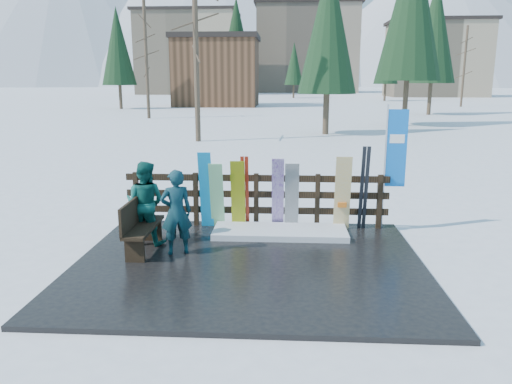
# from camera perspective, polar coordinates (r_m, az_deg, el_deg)

# --- Properties ---
(ground) EXTENTS (700.00, 700.00, 0.00)m
(ground) POSITION_cam_1_polar(r_m,az_deg,el_deg) (8.75, -0.82, -8.49)
(ground) COLOR white
(ground) RESTS_ON ground
(deck) EXTENTS (6.00, 5.00, 0.08)m
(deck) POSITION_cam_1_polar(r_m,az_deg,el_deg) (8.73, -0.82, -8.24)
(deck) COLOR black
(deck) RESTS_ON ground
(fence) EXTENTS (5.60, 0.10, 1.15)m
(fence) POSITION_cam_1_polar(r_m,az_deg,el_deg) (10.63, 0.03, -0.48)
(fence) COLOR black
(fence) RESTS_ON deck
(snow_patch) EXTENTS (2.70, 1.00, 0.12)m
(snow_patch) POSITION_cam_1_polar(r_m,az_deg,el_deg) (10.19, 2.77, -4.57)
(snow_patch) COLOR white
(snow_patch) RESTS_ON deck
(bench) EXTENTS (0.41, 1.50, 0.97)m
(bench) POSITION_cam_1_polar(r_m,az_deg,el_deg) (9.37, -13.16, -3.54)
(bench) COLOR black
(bench) RESTS_ON deck
(snowboard_0) EXTENTS (0.27, 0.37, 1.65)m
(snowboard_0) POSITION_cam_1_polar(r_m,az_deg,el_deg) (10.49, -5.74, 0.21)
(snowboard_0) COLOR #0E8FD5
(snowboard_0) RESTS_ON deck
(snowboard_1) EXTENTS (0.28, 0.39, 1.42)m
(snowboard_1) POSITION_cam_1_polar(r_m,az_deg,el_deg) (10.49, -4.50, -0.43)
(snowboard_1) COLOR white
(snowboard_1) RESTS_ON deck
(snowboard_2) EXTENTS (0.30, 0.29, 1.47)m
(snowboard_2) POSITION_cam_1_polar(r_m,az_deg,el_deg) (10.43, -2.07, -0.32)
(snowboard_2) COLOR #F0F80C
(snowboard_2) RESTS_ON deck
(snowboard_3) EXTENTS (0.25, 0.48, 1.54)m
(snowboard_3) POSITION_cam_1_polar(r_m,az_deg,el_deg) (10.38, 2.51, -0.19)
(snowboard_3) COLOR silver
(snowboard_3) RESTS_ON deck
(snowboard_4) EXTENTS (0.29, 0.29, 1.43)m
(snowboard_4) POSITION_cam_1_polar(r_m,az_deg,el_deg) (10.39, 4.10, -0.51)
(snowboard_4) COLOR black
(snowboard_4) RESTS_ON deck
(snowboard_5) EXTENTS (0.33, 0.24, 1.57)m
(snowboard_5) POSITION_cam_1_polar(r_m,az_deg,el_deg) (10.44, 9.86, -0.20)
(snowboard_5) COLOR silver
(snowboard_5) RESTS_ON deck
(ski_pair_a) EXTENTS (0.16, 0.31, 1.56)m
(ski_pair_a) POSITION_cam_1_polar(r_m,az_deg,el_deg) (10.47, -1.27, -0.01)
(ski_pair_a) COLOR #9E2413
(ski_pair_a) RESTS_ON deck
(ski_pair_b) EXTENTS (0.17, 0.31, 1.78)m
(ski_pair_b) POSITION_cam_1_polar(r_m,az_deg,el_deg) (10.55, 12.23, 0.41)
(ski_pair_b) COLOR black
(ski_pair_b) RESTS_ON deck
(rental_flag) EXTENTS (0.45, 0.04, 2.60)m
(rental_flag) POSITION_cam_1_polar(r_m,az_deg,el_deg) (10.73, 15.46, 4.32)
(rental_flag) COLOR silver
(rental_flag) RESTS_ON deck
(person_front) EXTENTS (0.66, 0.55, 1.55)m
(person_front) POSITION_cam_1_polar(r_m,az_deg,el_deg) (9.02, -9.10, -2.29)
(person_front) COLOR #134B44
(person_front) RESTS_ON deck
(person_back) EXTENTS (0.87, 0.73, 1.60)m
(person_back) POSITION_cam_1_polar(r_m,az_deg,el_deg) (9.70, -12.55, -1.22)
(person_back) COLOR #0F5349
(person_back) RESTS_ON deck
(resort_buildings) EXTENTS (73.00, 87.60, 22.60)m
(resort_buildings) POSITION_cam_1_polar(r_m,az_deg,el_deg) (123.72, 3.70, 15.70)
(resort_buildings) COLOR tan
(resort_buildings) RESTS_ON ground
(trees) EXTENTS (42.04, 68.83, 13.11)m
(trees) POSITION_cam_1_polar(r_m,az_deg,el_deg) (57.26, 5.78, 15.19)
(trees) COLOR #382B1E
(trees) RESTS_ON ground
(mountains) EXTENTS (520.00, 260.00, 120.00)m
(mountains) POSITION_cam_1_polar(r_m,az_deg,el_deg) (340.00, 1.56, 20.59)
(mountains) COLOR white
(mountains) RESTS_ON ground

